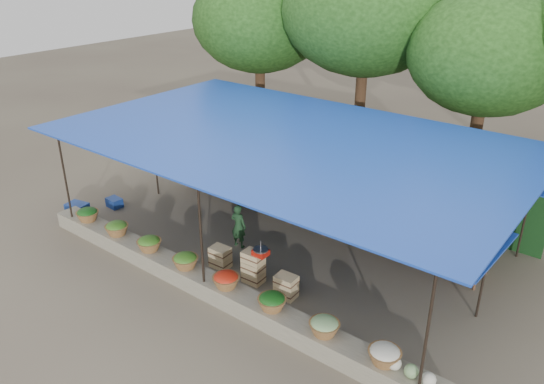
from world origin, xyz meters
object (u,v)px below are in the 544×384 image
Objects in this scene: crate_counter at (252,269)px; blue_crate_front at (77,209)px; weighing_scale at (261,252)px; vendor_seated at (238,226)px; blue_crate_back at (114,202)px.

crate_counter reaches higher than blue_crate_front.
crate_counter is 0.60m from weighing_scale.
weighing_scale is 0.62× the size of blue_crate_front.
vendor_seated reaches higher than weighing_scale.
blue_crate_front is (-6.17, -0.49, -0.68)m from weighing_scale.
vendor_seated is at bearing 5.74° from blue_crate_front.
vendor_seated is 4.34m from blue_crate_back.
blue_crate_back is (0.40, 0.94, -0.04)m from blue_crate_front.
weighing_scale is 0.31× the size of vendor_seated.
weighing_scale is at bearing 0.00° from crate_counter.
crate_counter is 1.60m from vendor_seated.
blue_crate_front is at bearing -175.45° from weighing_scale.
blue_crate_front is 1.28× the size of blue_crate_back.
crate_counter is at bearing -6.84° from blue_crate_front.
weighing_scale reaches higher than crate_counter.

